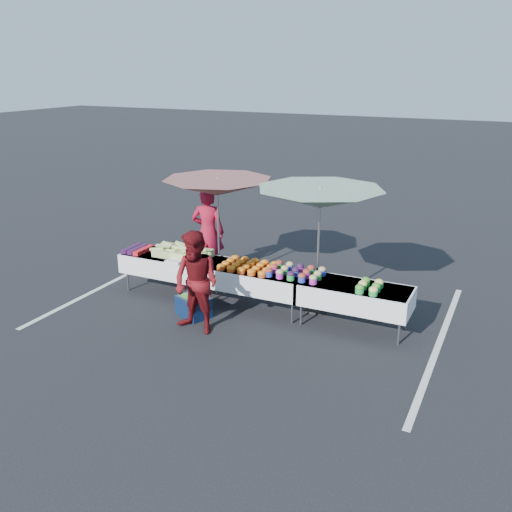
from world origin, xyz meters
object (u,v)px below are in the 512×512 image
at_px(umbrella_left, 217,188).
at_px(vendor, 208,232).
at_px(table_center, 256,278).
at_px(umbrella_right, 320,199).
at_px(storage_bin, 194,306).
at_px(table_right, 355,295).
at_px(customer, 196,283).
at_px(table_left, 171,264).

bearing_deg(umbrella_left, vendor, 141.24).
distance_m(table_center, umbrella_right, 1.81).
bearing_deg(umbrella_right, storage_bin, -147.90).
bearing_deg(umbrella_right, table_right, -26.65).
height_order(vendor, umbrella_right, umbrella_right).
relative_size(vendor, customer, 1.09).
bearing_deg(vendor, umbrella_right, 147.75).
relative_size(vendor, storage_bin, 2.74).
distance_m(table_right, umbrella_left, 3.39).
xyz_separation_m(table_center, umbrella_right, (1.00, 0.40, 1.45)).
xyz_separation_m(table_left, customer, (1.32, -1.23, 0.27)).
relative_size(umbrella_right, storage_bin, 3.47).
bearing_deg(umbrella_left, umbrella_right, -10.30).
distance_m(table_center, vendor, 2.04).
bearing_deg(storage_bin, vendor, 135.72).
bearing_deg(table_left, table_center, 0.00).
bearing_deg(table_right, table_center, 180.00).
height_order(table_center, storage_bin, table_center).
xyz_separation_m(table_right, storage_bin, (-2.64, -0.76, -0.39)).
distance_m(table_right, umbrella_right, 1.70).
xyz_separation_m(umbrella_left, storage_bin, (0.35, -1.56, -1.76)).
xyz_separation_m(customer, umbrella_left, (-0.72, 2.03, 1.10)).
relative_size(table_right, vendor, 1.01).
relative_size(table_left, vendor, 1.01).
bearing_deg(umbrella_left, table_left, -127.00).
distance_m(customer, umbrella_right, 2.50).
bearing_deg(table_center, storage_bin, -138.05).
distance_m(table_center, umbrella_left, 1.98).
bearing_deg(storage_bin, table_left, 164.60).
height_order(table_left, vendor, vendor).
bearing_deg(storage_bin, customer, -29.08).
relative_size(table_right, storage_bin, 2.76).
height_order(table_right, umbrella_left, umbrella_left).
xyz_separation_m(table_right, umbrella_left, (-3.00, 0.80, 1.37)).
xyz_separation_m(table_left, vendor, (0.15, 1.16, 0.34)).
bearing_deg(umbrella_left, storage_bin, -77.24).
xyz_separation_m(table_left, table_center, (1.80, 0.00, 0.00)).
bearing_deg(table_right, storage_bin, -163.99).
bearing_deg(customer, table_left, 145.30).
height_order(table_center, vendor, vendor).
distance_m(table_left, table_right, 3.60).
relative_size(customer, storage_bin, 2.52).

